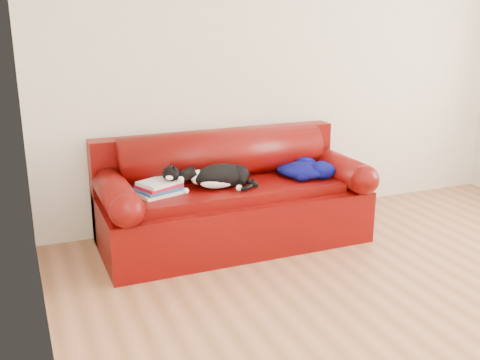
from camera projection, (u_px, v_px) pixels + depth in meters
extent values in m
plane|color=brown|center=(432.00, 309.00, 3.54)|extent=(4.50, 4.50, 0.00)
cube|color=beige|center=(291.00, 71.00, 4.93)|extent=(4.50, 0.02, 2.60)
cube|color=beige|center=(32.00, 136.00, 2.34)|extent=(0.02, 4.00, 2.60)
cube|color=#410502|center=(233.00, 217.00, 4.53)|extent=(2.10, 0.90, 0.42)
cube|color=#410502|center=(235.00, 191.00, 4.41)|extent=(1.66, 0.62, 0.10)
cylinder|color=black|center=(128.00, 275.00, 3.95)|extent=(0.06, 0.06, 0.05)
cylinder|color=black|center=(352.00, 236.00, 4.63)|extent=(0.06, 0.06, 0.05)
cylinder|color=black|center=(111.00, 241.00, 4.53)|extent=(0.06, 0.06, 0.05)
cylinder|color=black|center=(313.00, 211.00, 5.21)|extent=(0.06, 0.06, 0.05)
cube|color=#410502|center=(217.00, 180.00, 4.78)|extent=(2.10, 0.18, 0.85)
cylinder|color=#410502|center=(221.00, 154.00, 4.61)|extent=(1.70, 0.40, 0.40)
cylinder|color=#410502|center=(115.00, 192.00, 4.09)|extent=(0.24, 0.88, 0.24)
sphere|color=#410502|center=(127.00, 211.00, 3.70)|extent=(0.24, 0.24, 0.24)
cylinder|color=#410502|center=(334.00, 166.00, 4.77)|extent=(0.24, 0.88, 0.24)
sphere|color=#410502|center=(364.00, 180.00, 4.38)|extent=(0.24, 0.24, 0.24)
cube|color=beige|center=(159.00, 192.00, 4.17)|extent=(0.37, 0.32, 0.02)
cube|color=white|center=(159.00, 192.00, 4.17)|extent=(0.35, 0.30, 0.02)
cube|color=#1B5493|center=(159.00, 189.00, 4.17)|extent=(0.36, 0.32, 0.02)
cube|color=white|center=(159.00, 189.00, 4.17)|extent=(0.35, 0.30, 0.02)
cube|color=#A3122A|center=(159.00, 186.00, 4.16)|extent=(0.36, 0.32, 0.02)
cube|color=white|center=(159.00, 186.00, 4.16)|extent=(0.34, 0.30, 0.02)
cube|color=white|center=(159.00, 183.00, 4.15)|extent=(0.35, 0.32, 0.02)
cube|color=white|center=(159.00, 183.00, 4.15)|extent=(0.34, 0.30, 0.02)
ellipsoid|color=black|center=(221.00, 176.00, 4.31)|extent=(0.49, 0.34, 0.18)
ellipsoid|color=white|center=(219.00, 182.00, 4.26)|extent=(0.33, 0.21, 0.12)
ellipsoid|color=white|center=(198.00, 177.00, 4.25)|extent=(0.15, 0.14, 0.11)
ellipsoid|color=black|center=(238.00, 176.00, 4.34)|extent=(0.22, 0.22, 0.16)
ellipsoid|color=black|center=(183.00, 170.00, 4.25)|extent=(0.16, 0.15, 0.11)
ellipsoid|color=white|center=(182.00, 173.00, 4.21)|extent=(0.07, 0.07, 0.05)
sphere|color=#BF7272|center=(180.00, 173.00, 4.20)|extent=(0.02, 0.02, 0.02)
cone|color=black|center=(185.00, 164.00, 4.21)|extent=(0.06, 0.05, 0.05)
cone|color=black|center=(184.00, 162.00, 4.26)|extent=(0.06, 0.05, 0.05)
cylinder|color=black|center=(251.00, 183.00, 4.34)|extent=(0.06, 0.16, 0.04)
sphere|color=white|center=(194.00, 188.00, 4.25)|extent=(0.04, 0.04, 0.04)
sphere|color=white|center=(239.00, 188.00, 4.24)|extent=(0.04, 0.04, 0.04)
ellipsoid|color=#020A3E|center=(304.00, 170.00, 4.59)|extent=(0.46, 0.44, 0.12)
ellipsoid|color=#020A3E|center=(321.00, 170.00, 4.55)|extent=(0.28, 0.26, 0.14)
ellipsoid|color=#020A3E|center=(291.00, 169.00, 4.64)|extent=(0.29, 0.32, 0.09)
ellipsoid|color=#020A3E|center=(306.00, 165.00, 4.69)|extent=(0.23, 0.20, 0.14)
ellipsoid|color=#020A3E|center=(302.00, 175.00, 4.50)|extent=(0.19, 0.19, 0.09)
ellipsoid|color=silver|center=(314.00, 169.00, 4.52)|extent=(0.18, 0.10, 0.04)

